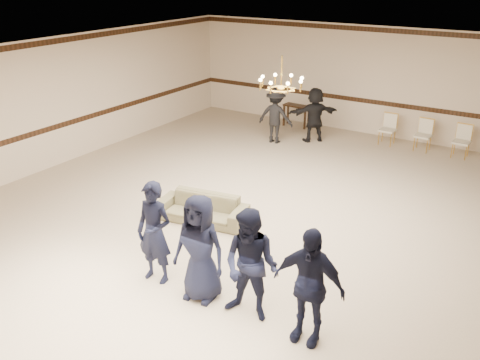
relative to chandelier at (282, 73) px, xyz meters
The scene contains 15 objects.
room 1.62m from the chandelier, 90.00° to the right, with size 12.01×14.01×3.21m.
chair_rail 6.27m from the chandelier, 90.00° to the left, with size 12.00×0.02×0.14m, color #331B0F.
crown_molding 5.99m from the chandelier, 90.00° to the left, with size 12.00×0.02×0.14m, color #331B0F.
chandelier is the anchor object (origin of this frame).
boy_a 4.03m from the chandelier, 96.09° to the right, with size 0.63×0.41×1.73m, color black.
boy_b 4.05m from the chandelier, 81.33° to the right, with size 0.84×0.55×1.73m, color black.
boy_c 4.26m from the chandelier, 67.62° to the right, with size 0.84×0.65×1.73m, color black.
boy_d 4.64m from the chandelier, 56.14° to the right, with size 1.01×0.42×1.73m, color black.
settee 3.11m from the chandelier, 125.17° to the right, with size 1.83×0.72×0.53m, color brown.
adult_left 4.77m from the chandelier, 119.47° to the left, with size 1.03×0.59×1.59m, color black.
adult_mid 5.05m from the chandelier, 105.27° to the left, with size 1.47×0.47×1.59m, color black.
banquet_chair_left 5.85m from the chandelier, 82.39° to the left, with size 0.42×0.42×0.88m, color beige, non-canonical shape.
banquet_chair_mid 6.06m from the chandelier, 72.09° to the left, with size 0.42×0.42×0.88m, color beige, non-canonical shape.
banquet_chair_right 6.41m from the chandelier, 62.86° to the left, with size 0.42×0.42×0.88m, color beige, non-canonical shape.
console_table 6.45m from the chandelier, 112.74° to the left, with size 0.83×0.35×0.70m, color #341F11.
Camera 1 is at (4.60, -7.78, 4.82)m, focal length 38.14 mm.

